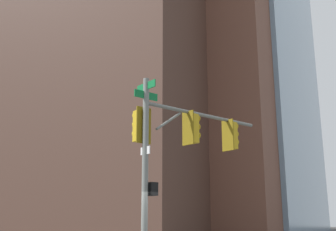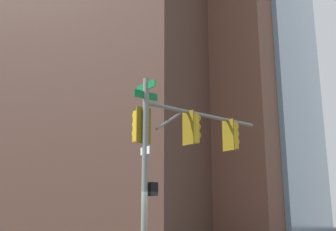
% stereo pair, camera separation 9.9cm
% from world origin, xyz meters
% --- Properties ---
extents(signal_pole_assembly, '(2.64, 5.15, 6.07)m').
position_xyz_m(signal_pole_assembly, '(0.44, 0.98, 4.21)').
color(signal_pole_assembly, slate).
rests_on(signal_pole_assembly, ground_plane).
extents(building_brick_midblock, '(20.21, 15.61, 37.88)m').
position_xyz_m(building_brick_midblock, '(-13.05, 32.56, 18.94)').
color(building_brick_midblock, brown).
rests_on(building_brick_midblock, ground_plane).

